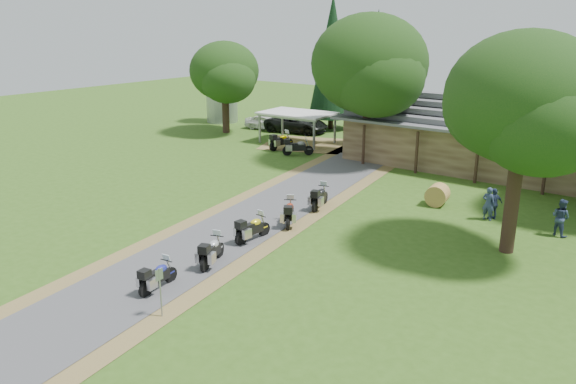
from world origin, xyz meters
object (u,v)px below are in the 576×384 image
Objects in this scene: motorcycle_row_b at (212,250)px; motorcycle_row_a at (158,275)px; silo at (222,90)px; motorcycle_carport_b at (298,146)px; motorcycle_row_e at (320,196)px; motorcycle_row_d at (289,211)px; car_white_sedan at (266,120)px; motorcycle_row_c at (253,227)px; carport at (297,128)px; hay_bale at (437,195)px; car_dark_suv at (296,119)px; lodge at (501,133)px; motorcycle_carport_a at (281,140)px.

motorcycle_row_a is at bearing 158.99° from motorcycle_row_b.
silo is at bearing 22.09° from motorcycle_row_b.
motorcycle_row_a is at bearing -107.79° from motorcycle_carport_b.
motorcycle_row_e reaches higher than motorcycle_row_b.
motorcycle_carport_b is (-8.43, 12.42, 0.03)m from motorcycle_row_d.
car_white_sedan reaches higher than motorcycle_row_a.
silo reaches higher than car_white_sedan.
motorcycle_carport_b is (-8.37, 15.18, 0.05)m from motorcycle_row_c.
carport is 1.15× the size of car_white_sedan.
car_white_sedan is at bearing 151.33° from hay_bale.
motorcycle_row_a is 2.87m from motorcycle_row_b.
motorcycle_row_d is (0.06, 2.75, 0.02)m from motorcycle_row_c.
hay_bale is at bearing -127.55° from car_white_sedan.
motorcycle_row_a is 0.90× the size of motorcycle_row_e.
motorcycle_row_b reaches higher than hay_bale.
motorcycle_carport_b is at bearing -153.82° from car_dark_suv.
silo reaches higher than lodge.
motorcycle_row_e is 6.50m from hay_bale.
car_dark_suv is 24.23m from motorcycle_row_d.
silo is 16.71m from motorcycle_carport_b.
car_dark_suv is (9.25, -0.07, -1.92)m from silo.
motorcycle_row_c is at bearing -137.04° from motorcycle_carport_a.
lodge is 12.08× the size of motorcycle_row_a.
motorcycle_row_e is (-5.09, -14.37, -1.78)m from lodge.
motorcycle_carport_a is (-15.56, -4.13, -1.72)m from lodge.
lodge is 10.79× the size of motorcycle_row_d.
car_white_sedan is (6.16, -0.69, -2.28)m from silo.
lodge reaches higher than motorcycle_row_b.
lodge is 3.42× the size of silo.
motorcycle_carport_a is (-10.68, 13.29, 0.05)m from motorcycle_row_d.
lodge is at bearing 1.67° from carport.
motorcycle_row_b is (11.49, -21.93, -0.62)m from carport.
lodge is at bearing -31.51° from motorcycle_row_b.
car_dark_suv is 2.95× the size of motorcycle_carport_a.
motorcycle_carport_a reaches higher than motorcycle_row_e.
motorcycle_carport_a is (6.35, -5.90, -0.12)m from car_white_sedan.
motorcycle_row_d is 3.07m from motorcycle_row_e.
motorcycle_carport_b reaches higher than motorcycle_row_d.
carport reaches higher than car_dark_suv.
motorcycle_row_b is 0.90× the size of motorcycle_carport_a.
motorcycle_row_d is 0.96× the size of motorcycle_carport_b.
motorcycle_row_b is 13.83m from hay_bale.
hay_bale is at bearing -24.26° from silo.
motorcycle_row_b is 0.98× the size of motorcycle_row_e.
car_dark_suv reaches higher than car_white_sedan.
lodge is 11.19× the size of motorcycle_row_b.
motorcycle_row_c is 2.75m from motorcycle_row_d.
lodge is 10.29m from hay_bale.
car_white_sedan is at bearing 31.99° from motorcycle_row_e.
silo is 2.93× the size of motorcycle_carport_a.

